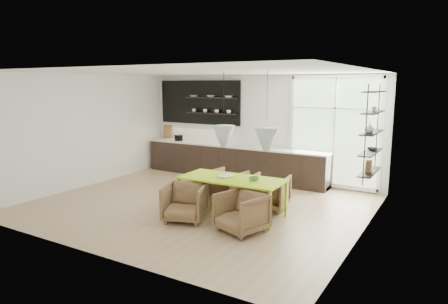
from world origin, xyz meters
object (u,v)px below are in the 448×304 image
(dining_table, at_px, (232,181))
(armchair_back_right, at_px, (269,192))
(armchair_front_left, at_px, (185,203))
(armchair_front_right, at_px, (241,213))
(armchair_back_left, at_px, (226,186))
(wire_stool, at_px, (178,195))

(dining_table, distance_m, armchair_back_right, 0.99)
(armchair_front_left, xyz_separation_m, armchair_front_right, (1.24, 0.02, -0.00))
(armchair_back_right, bearing_deg, armchair_front_left, 48.83)
(dining_table, bearing_deg, armchair_front_right, -51.52)
(dining_table, relative_size, armchair_back_left, 2.70)
(armchair_back_left, distance_m, armchair_front_left, 1.55)
(armchair_back_right, relative_size, wire_stool, 2.05)
(armchair_back_right, bearing_deg, wire_stool, 21.13)
(armchair_back_right, height_order, armchair_front_left, armchair_front_left)
(armchair_back_left, xyz_separation_m, wire_stool, (-0.69, -0.89, -0.11))
(armchair_front_right, bearing_deg, armchair_back_right, 113.01)
(armchair_back_left, xyz_separation_m, armchair_front_left, (-0.03, -1.55, 0.00))
(dining_table, bearing_deg, wire_stool, -177.03)
(armchair_front_left, bearing_deg, armchair_back_right, 35.11)
(armchair_back_right, relative_size, armchair_front_left, 1.00)
(armchair_front_left, xyz_separation_m, wire_stool, (-0.66, 0.66, -0.11))
(dining_table, height_order, armchair_front_right, dining_table)
(dining_table, bearing_deg, armchair_back_right, 57.59)
(armchair_back_right, xyz_separation_m, wire_stool, (-1.76, -0.89, -0.11))
(wire_stool, bearing_deg, armchair_back_right, 26.94)
(wire_stool, bearing_deg, dining_table, 4.45)
(armchair_back_left, relative_size, armchair_front_right, 1.00)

